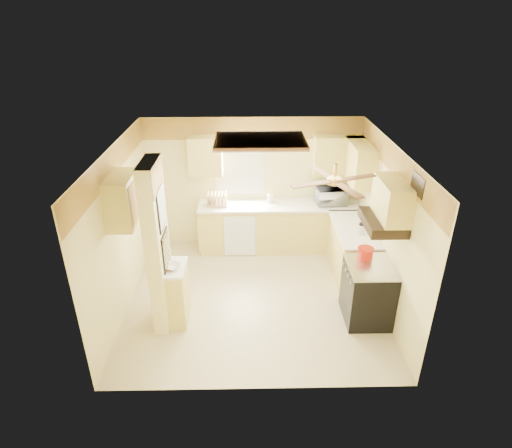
{
  "coord_description": "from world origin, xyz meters",
  "views": [
    {
      "loc": [
        -0.09,
        -5.71,
        4.2
      ],
      "look_at": [
        0.03,
        0.35,
        1.15
      ],
      "focal_mm": 30.0,
      "sensor_mm": 36.0,
      "label": 1
    }
  ],
  "objects_px": {
    "stove": "(368,292)",
    "kettle": "(361,229)",
    "bowl": "(172,267)",
    "dutch_oven": "(365,253)",
    "microwave": "(331,196)"
  },
  "relations": [
    {
      "from": "stove",
      "to": "kettle",
      "type": "bearing_deg",
      "value": 85.65
    },
    {
      "from": "kettle",
      "to": "dutch_oven",
      "type": "bearing_deg",
      "value": -98.67
    },
    {
      "from": "stove",
      "to": "microwave",
      "type": "bearing_deg",
      "value": 95.47
    },
    {
      "from": "kettle",
      "to": "stove",
      "type": "bearing_deg",
      "value": -94.35
    },
    {
      "from": "bowl",
      "to": "stove",
      "type": "bearing_deg",
      "value": 0.83
    },
    {
      "from": "microwave",
      "to": "dutch_oven",
      "type": "relative_size",
      "value": 2.32
    },
    {
      "from": "bowl",
      "to": "dutch_oven",
      "type": "height_order",
      "value": "dutch_oven"
    },
    {
      "from": "dutch_oven",
      "to": "bowl",
      "type": "bearing_deg",
      "value": -174.47
    },
    {
      "from": "bowl",
      "to": "microwave",
      "type": "bearing_deg",
      "value": 39.85
    },
    {
      "from": "bowl",
      "to": "dutch_oven",
      "type": "relative_size",
      "value": 0.97
    },
    {
      "from": "stove",
      "to": "kettle",
      "type": "xyz_separation_m",
      "value": [
        0.07,
        0.93,
        0.57
      ]
    },
    {
      "from": "microwave",
      "to": "dutch_oven",
      "type": "xyz_separation_m",
      "value": [
        0.17,
        -1.92,
        -0.1
      ]
    },
    {
      "from": "stove",
      "to": "dutch_oven",
      "type": "xyz_separation_m",
      "value": [
        -0.04,
        0.23,
        0.54
      ]
    },
    {
      "from": "microwave",
      "to": "kettle",
      "type": "bearing_deg",
      "value": 97.54
    },
    {
      "from": "stove",
      "to": "kettle",
      "type": "relative_size",
      "value": 4.67
    }
  ]
}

